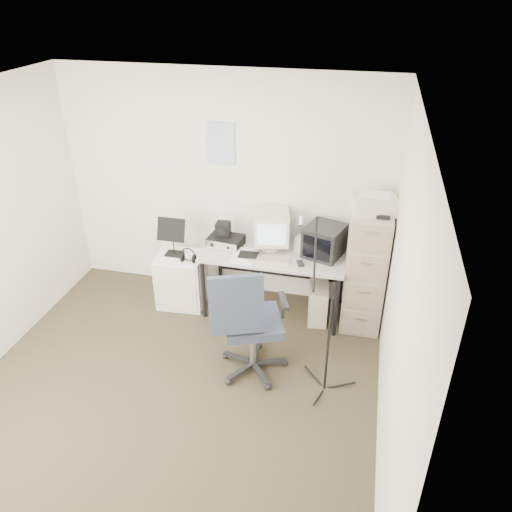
% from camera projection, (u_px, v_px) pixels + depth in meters
% --- Properties ---
extents(floor, '(3.60, 3.60, 0.01)m').
position_uv_depth(floor, '(172.00, 392.00, 4.47)').
color(floor, '#3F3721').
rests_on(floor, ground).
extents(ceiling, '(3.60, 3.60, 0.01)m').
position_uv_depth(ceiling, '(140.00, 109.00, 3.24)').
color(ceiling, white).
rests_on(ceiling, ground).
extents(wall_back, '(3.60, 0.02, 2.50)m').
position_uv_depth(wall_back, '(224.00, 188.00, 5.38)').
color(wall_back, beige).
rests_on(wall_back, ground).
extents(wall_front, '(3.60, 0.02, 2.50)m').
position_uv_depth(wall_front, '(7.00, 469.00, 2.33)').
color(wall_front, beige).
rests_on(wall_front, ground).
extents(wall_right, '(0.02, 3.60, 2.50)m').
position_uv_depth(wall_right, '(398.00, 304.00, 3.50)').
color(wall_right, beige).
rests_on(wall_right, ground).
extents(wall_calendar, '(0.30, 0.02, 0.44)m').
position_uv_depth(wall_calendar, '(221.00, 143.00, 5.13)').
color(wall_calendar, white).
rests_on(wall_calendar, wall_back).
extents(filing_cabinet, '(0.40, 0.60, 1.30)m').
position_uv_depth(filing_cabinet, '(366.00, 268.00, 5.09)').
color(filing_cabinet, '#A29B87').
rests_on(filing_cabinet, floor).
extents(printer, '(0.48, 0.39, 0.16)m').
position_uv_depth(printer, '(374.00, 205.00, 4.67)').
color(printer, '#B7B2A6').
rests_on(printer, filing_cabinet).
extents(desk, '(1.50, 0.70, 0.73)m').
position_uv_depth(desk, '(274.00, 282.00, 5.39)').
color(desk, silver).
rests_on(desk, floor).
extents(crt_monitor, '(0.44, 0.45, 0.40)m').
position_uv_depth(crt_monitor, '(271.00, 230.00, 5.21)').
color(crt_monitor, '#B7B2A6').
rests_on(crt_monitor, desk).
extents(crt_tv, '(0.45, 0.47, 0.32)m').
position_uv_depth(crt_tv, '(324.00, 241.00, 5.09)').
color(crt_tv, black).
rests_on(crt_tv, desk).
extents(desk_speaker, '(0.11, 0.11, 0.16)m').
position_uv_depth(desk_speaker, '(300.00, 244.00, 5.20)').
color(desk_speaker, beige).
rests_on(desk_speaker, desk).
extents(keyboard, '(0.45, 0.21, 0.02)m').
position_uv_depth(keyboard, '(268.00, 260.00, 5.04)').
color(keyboard, '#B7B2A6').
rests_on(keyboard, desk).
extents(mouse, '(0.09, 0.11, 0.03)m').
position_uv_depth(mouse, '(300.00, 263.00, 4.98)').
color(mouse, black).
rests_on(mouse, desk).
extents(radio_receiver, '(0.39, 0.30, 0.10)m').
position_uv_depth(radio_receiver, '(226.00, 241.00, 5.32)').
color(radio_receiver, black).
rests_on(radio_receiver, desk).
extents(radio_speaker, '(0.16, 0.15, 0.15)m').
position_uv_depth(radio_speaker, '(223.00, 229.00, 5.29)').
color(radio_speaker, black).
rests_on(radio_speaker, radio_receiver).
extents(papers, '(0.25, 0.33, 0.02)m').
position_uv_depth(papers, '(244.00, 256.00, 5.13)').
color(papers, white).
rests_on(papers, desk).
extents(pc_tower, '(0.24, 0.46, 0.41)m').
position_uv_depth(pc_tower, '(318.00, 301.00, 5.36)').
color(pc_tower, '#B7B2A6').
rests_on(pc_tower, floor).
extents(office_chair, '(0.85, 0.85, 1.14)m').
position_uv_depth(office_chair, '(253.00, 320.00, 4.46)').
color(office_chair, '#343E4E').
rests_on(office_chair, floor).
extents(side_cart, '(0.53, 0.43, 0.62)m').
position_uv_depth(side_cart, '(182.00, 280.00, 5.53)').
color(side_cart, white).
rests_on(side_cart, floor).
extents(music_stand, '(0.33, 0.23, 0.44)m').
position_uv_depth(music_stand, '(173.00, 236.00, 5.29)').
color(music_stand, black).
rests_on(music_stand, side_cart).
extents(headphones, '(0.22, 0.22, 0.03)m').
position_uv_depth(headphones, '(188.00, 257.00, 5.24)').
color(headphones, black).
rests_on(headphones, side_cart).
extents(mic_stand, '(0.03, 0.03, 1.48)m').
position_uv_depth(mic_stand, '(330.00, 322.00, 4.15)').
color(mic_stand, black).
rests_on(mic_stand, floor).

